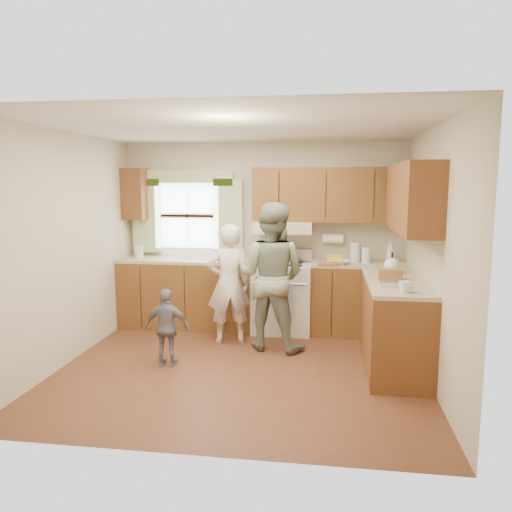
% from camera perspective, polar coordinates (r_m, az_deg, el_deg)
% --- Properties ---
extents(room, '(3.80, 3.80, 3.80)m').
position_cam_1_polar(room, '(5.13, -1.75, 0.49)').
color(room, '#502C19').
rests_on(room, ground).
extents(kitchen_fixtures, '(3.80, 2.25, 2.15)m').
position_cam_1_polar(kitchen_fixtures, '(6.19, 5.62, -2.06)').
color(kitchen_fixtures, '#46290F').
rests_on(kitchen_fixtures, ground).
extents(stove, '(0.76, 0.67, 1.07)m').
position_cam_1_polar(stove, '(6.63, 3.00, -4.60)').
color(stove, silver).
rests_on(stove, ground).
extents(woman_left, '(0.62, 0.50, 1.47)m').
position_cam_1_polar(woman_left, '(6.09, -3.14, -3.18)').
color(woman_left, silver).
rests_on(woman_left, ground).
extents(woman_right, '(0.97, 0.84, 1.73)m').
position_cam_1_polar(woman_right, '(5.85, 1.75, -2.34)').
color(woman_right, '#233E24').
rests_on(woman_right, ground).
extents(child, '(0.50, 0.22, 0.84)m').
position_cam_1_polar(child, '(5.46, -10.11, -8.05)').
color(child, slate).
rests_on(child, ground).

